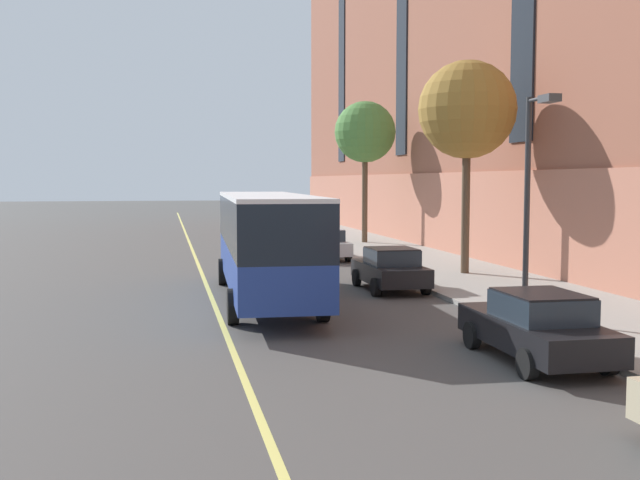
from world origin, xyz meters
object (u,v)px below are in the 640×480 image
at_px(street_tree_mid_block, 467,111).
at_px(fire_hydrant, 318,235).
at_px(parked_car_black_3, 537,326).
at_px(street_tree_far_uptown, 365,133).
at_px(street_lamp, 532,182).
at_px(city_bus, 266,239).
at_px(parked_car_white_2, 294,231).
at_px(parked_car_silver_4, 325,244).
at_px(parked_car_black_0, 390,269).
at_px(parked_car_red_5, 271,223).

distance_m(street_tree_mid_block, fire_hydrant, 19.08).
bearing_deg(street_tree_mid_block, parked_car_black_3, -106.64).
relative_size(street_tree_far_uptown, street_lamp, 1.43).
height_order(city_bus, parked_car_black_3, city_bus).
bearing_deg(street_tree_far_uptown, parked_car_black_3, -97.99).
xyz_separation_m(parked_car_white_2, parked_car_silver_4, (-0.13, -9.71, 0.00)).
height_order(city_bus, parked_car_white_2, city_bus).
relative_size(parked_car_white_2, parked_car_silver_4, 0.93).
distance_m(city_bus, street_tree_far_uptown, 23.05).
relative_size(parked_car_black_0, parked_car_silver_4, 0.91).
bearing_deg(fire_hydrant, parked_car_silver_4, -99.72).
distance_m(parked_car_silver_4, fire_hydrant, 10.15).
xyz_separation_m(parked_car_black_0, parked_car_white_2, (0.05, 20.70, -0.00)).
relative_size(street_tree_mid_block, street_lamp, 1.44).
height_order(parked_car_white_2, street_lamp, street_lamp).
bearing_deg(parked_car_red_5, street_lamp, -87.00).
height_order(parked_car_white_2, street_tree_mid_block, street_tree_mid_block).
distance_m(city_bus, street_tree_mid_block, 11.21).
bearing_deg(parked_car_black_3, fire_hydrant, 87.05).
bearing_deg(parked_car_black_3, street_tree_far_uptown, 82.01).
xyz_separation_m(parked_car_black_3, street_lamp, (1.75, 3.72, 3.15)).
xyz_separation_m(city_bus, parked_car_white_2, (4.79, 22.31, -1.27)).
distance_m(street_tree_mid_block, street_lamp, 11.04).
relative_size(parked_car_white_2, fire_hydrant, 5.98).
bearing_deg(city_bus, parked_car_white_2, 77.87).
bearing_deg(parked_car_black_0, parked_car_silver_4, 90.41).
bearing_deg(parked_car_silver_4, fire_hydrant, 80.28).
bearing_deg(parked_car_silver_4, parked_car_red_5, 90.33).
xyz_separation_m(city_bus, street_tree_far_uptown, (8.94, 20.68, 4.86)).
height_order(parked_car_red_5, street_lamp, street_lamp).
bearing_deg(parked_car_white_2, parked_car_silver_4, -90.76).
relative_size(parked_car_silver_4, street_lamp, 0.76).
xyz_separation_m(city_bus, street_lamp, (6.48, -5.59, 1.88)).
relative_size(parked_car_black_0, street_tree_far_uptown, 0.49).
bearing_deg(street_tree_far_uptown, parked_car_silver_4, -117.89).
relative_size(city_bus, street_tree_mid_block, 1.44).
relative_size(parked_car_black_3, street_lamp, 0.75).
bearing_deg(street_lamp, fire_hydrant, 90.20).
xyz_separation_m(street_tree_mid_block, fire_hydrant, (-2.56, 17.82, -6.32)).
bearing_deg(street_tree_far_uptown, parked_car_red_5, 112.97).
relative_size(street_tree_mid_block, fire_hydrant, 12.09).
relative_size(parked_car_red_5, street_tree_far_uptown, 0.55).
height_order(city_bus, street_lamp, street_lamp).
distance_m(parked_car_black_0, parked_car_black_3, 10.92).
height_order(parked_car_black_0, parked_car_red_5, same).
relative_size(parked_car_silver_4, street_tree_far_uptown, 0.53).
xyz_separation_m(parked_car_black_3, street_tree_mid_block, (4.21, 14.09, 6.03)).
height_order(parked_car_black_3, parked_car_red_5, same).
relative_size(parked_car_white_2, street_tree_mid_block, 0.49).
bearing_deg(parked_car_red_5, street_tree_mid_block, -80.52).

